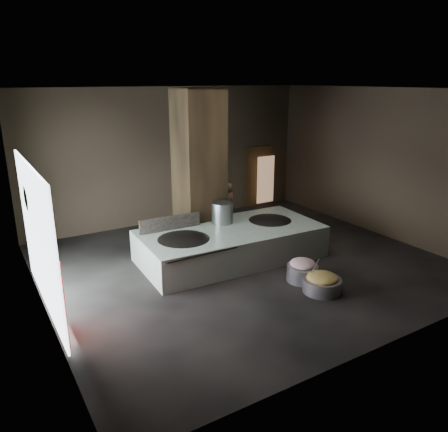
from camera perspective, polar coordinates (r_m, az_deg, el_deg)
floor at (r=11.82m, az=2.55°, el=-6.40°), size 10.00×9.00×0.10m
ceiling at (r=10.80m, az=2.90°, el=16.50°), size 10.00×9.00×0.10m
back_wall at (r=15.01m, az=-7.05°, el=7.85°), size 10.00×0.10×4.50m
front_wall at (r=7.87m, az=21.42°, el=-2.19°), size 10.00×0.10×4.50m
left_wall at (r=9.36m, az=-23.97°, el=0.54°), size 0.10×9.00×4.50m
right_wall at (r=14.46m, az=19.73°, el=6.60°), size 0.10×9.00×4.50m
pillar at (r=12.53m, az=-3.29°, el=6.04°), size 1.20×1.20×4.50m
hearth_platform at (r=11.97m, az=0.92°, el=-3.58°), size 5.02×2.56×0.86m
platform_cap at (r=11.84m, az=0.93°, el=-1.84°), size 4.82×2.31×0.03m
wok_left at (r=11.16m, az=-5.28°, el=-3.50°), size 1.55×1.55×0.43m
wok_left_rim at (r=11.14m, az=-5.29°, el=-3.16°), size 1.59×1.59×0.05m
wok_right at (r=12.62m, az=6.01°, el=-0.99°), size 1.45×1.45×0.41m
wok_right_rim at (r=12.60m, az=6.02°, el=-0.69°), size 1.48×1.48×0.05m
stock_pot at (r=12.21m, az=-0.23°, el=0.33°), size 0.60×0.60×0.64m
splash_guard at (r=11.75m, az=-7.03°, el=-1.01°), size 1.72×0.14×0.43m
cook at (r=13.92m, az=0.39°, el=1.13°), size 0.61×0.41×1.62m
veg_basin at (r=10.49m, az=12.67°, el=-8.80°), size 1.14×1.14×0.33m
veg_fill at (r=10.41m, az=12.74°, el=-7.88°), size 0.73×0.73×0.23m
ladle at (r=10.33m, az=11.63°, el=-6.79°), size 0.06×0.35×0.63m
meat_basin at (r=10.91m, az=10.17°, el=-7.32°), size 0.82×0.82×0.41m
meat_fill at (r=10.81m, az=10.24°, el=-6.15°), size 0.62×0.62×0.24m
doorway_near at (r=15.67m, az=-2.74°, el=4.08°), size 1.18×0.08×2.38m
doorway_near_glow at (r=15.49m, az=-2.43°, el=3.74°), size 0.84×0.04×1.99m
doorway_far at (r=16.91m, az=4.46°, el=5.05°), size 1.18×0.08×2.38m
doorway_far_glow at (r=16.78m, az=5.45°, el=4.75°), size 0.76×0.04×1.79m
left_opening at (r=9.75m, az=-23.08°, el=-2.73°), size 0.04×4.20×3.10m
pavilion_sliver at (r=8.85m, az=-20.73°, el=-9.78°), size 0.05×0.90×1.70m
tree_silhouette at (r=10.64m, az=-23.86°, el=2.20°), size 0.28×1.10×1.10m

